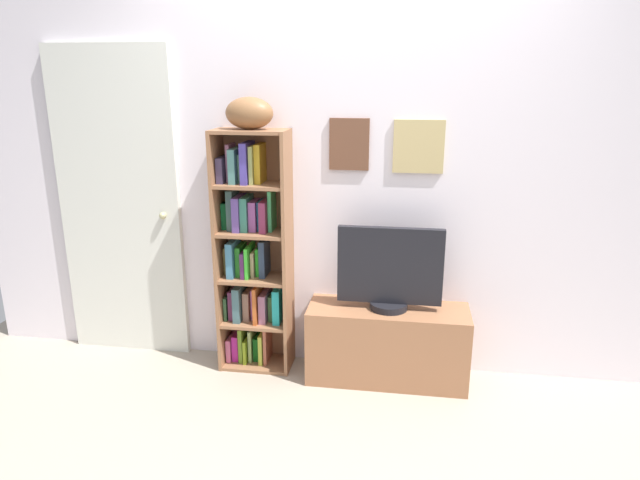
{
  "coord_description": "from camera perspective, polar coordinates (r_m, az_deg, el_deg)",
  "views": [
    {
      "loc": [
        0.34,
        -2.13,
        1.76
      ],
      "look_at": [
        -0.13,
        0.85,
        0.88
      ],
      "focal_mm": 31.36,
      "sensor_mm": 36.0,
      "label": 1
    }
  ],
  "objects": [
    {
      "name": "ground",
      "position": [
        2.79,
        -0.15,
        -23.28
      ],
      "size": [
        5.2,
        5.2,
        0.04
      ],
      "primitive_type": "cube",
      "color": "#A49786"
    },
    {
      "name": "back_wall",
      "position": [
        3.31,
        2.93,
        7.87
      ],
      "size": [
        4.8,
        0.08,
        2.55
      ],
      "color": "white",
      "rests_on": "ground"
    },
    {
      "name": "bookshelf",
      "position": [
        3.42,
        -6.97,
        -1.55
      ],
      "size": [
        0.44,
        0.25,
        1.48
      ],
      "color": "#906141",
      "rests_on": "ground"
    },
    {
      "name": "football",
      "position": [
        3.23,
        -7.23,
        12.72
      ],
      "size": [
        0.3,
        0.21,
        0.18
      ],
      "primitive_type": "ellipsoid",
      "rotation": [
        0.0,
        0.0,
        -0.12
      ],
      "color": "brown",
      "rests_on": "bookshelf"
    },
    {
      "name": "tv_stand",
      "position": [
        3.42,
        6.86,
        -10.48
      ],
      "size": [
        0.94,
        0.34,
        0.46
      ],
      "color": "#9A6443",
      "rests_on": "ground"
    },
    {
      "name": "television",
      "position": [
        3.24,
        7.14,
        -3.09
      ],
      "size": [
        0.6,
        0.22,
        0.49
      ],
      "color": "black",
      "rests_on": "tv_stand"
    },
    {
      "name": "door",
      "position": [
        3.75,
        -19.75,
        3.23
      ],
      "size": [
        0.79,
        0.09,
        1.96
      ],
      "color": "silver",
      "rests_on": "ground"
    }
  ]
}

